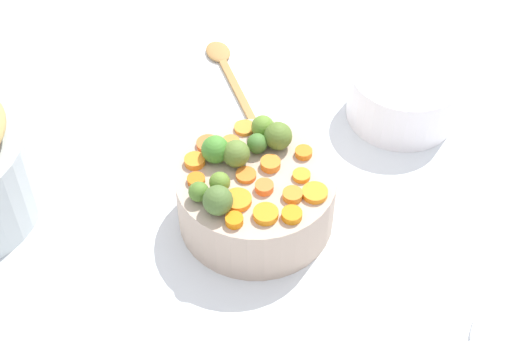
% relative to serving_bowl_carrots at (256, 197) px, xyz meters
% --- Properties ---
extents(tabletop, '(2.40, 2.40, 0.02)m').
position_rel_serving_bowl_carrots_xyz_m(tabletop, '(-0.01, 0.04, -0.06)').
color(tabletop, white).
rests_on(tabletop, ground).
extents(serving_bowl_carrots, '(0.24, 0.24, 0.10)m').
position_rel_serving_bowl_carrots_xyz_m(serving_bowl_carrots, '(0.00, 0.00, 0.00)').
color(serving_bowl_carrots, '#BFA692').
rests_on(serving_bowl_carrots, tabletop).
extents(carrot_slice_0, '(0.04, 0.04, 0.01)m').
position_rel_serving_bowl_carrots_xyz_m(carrot_slice_0, '(0.07, -0.01, 0.05)').
color(carrot_slice_0, orange).
rests_on(carrot_slice_0, serving_bowl_carrots).
extents(carrot_slice_1, '(0.04, 0.04, 0.01)m').
position_rel_serving_bowl_carrots_xyz_m(carrot_slice_1, '(0.09, 0.02, 0.05)').
color(carrot_slice_1, orange).
rests_on(carrot_slice_1, serving_bowl_carrots).
extents(carrot_slice_2, '(0.04, 0.04, 0.01)m').
position_rel_serving_bowl_carrots_xyz_m(carrot_slice_2, '(-0.09, 0.01, 0.05)').
color(carrot_slice_2, orange).
rests_on(carrot_slice_2, serving_bowl_carrots).
extents(carrot_slice_3, '(0.04, 0.04, 0.01)m').
position_rel_serving_bowl_carrots_xyz_m(carrot_slice_3, '(0.08, 0.06, 0.05)').
color(carrot_slice_3, orange).
rests_on(carrot_slice_3, serving_bowl_carrots).
extents(carrot_slice_4, '(0.03, 0.03, 0.01)m').
position_rel_serving_bowl_carrots_xyz_m(carrot_slice_4, '(-0.05, -0.05, 0.05)').
color(carrot_slice_4, orange).
rests_on(carrot_slice_4, serving_bowl_carrots).
extents(carrot_slice_5, '(0.04, 0.04, 0.01)m').
position_rel_serving_bowl_carrots_xyz_m(carrot_slice_5, '(-0.03, 0.01, 0.05)').
color(carrot_slice_5, orange).
rests_on(carrot_slice_5, serving_bowl_carrots).
extents(carrot_slice_6, '(0.06, 0.06, 0.01)m').
position_rel_serving_bowl_carrots_xyz_m(carrot_slice_6, '(-0.02, 0.05, 0.05)').
color(carrot_slice_6, orange).
rests_on(carrot_slice_6, serving_bowl_carrots).
extents(carrot_slice_7, '(0.04, 0.04, 0.01)m').
position_rel_serving_bowl_carrots_xyz_m(carrot_slice_7, '(-0.05, 0.08, 0.06)').
color(carrot_slice_7, orange).
rests_on(carrot_slice_7, serving_bowl_carrots).
extents(carrot_slice_8, '(0.04, 0.04, 0.01)m').
position_rel_serving_bowl_carrots_xyz_m(carrot_slice_8, '(-0.07, 0.04, 0.05)').
color(carrot_slice_8, orange).
rests_on(carrot_slice_8, serving_bowl_carrots).
extents(carrot_slice_9, '(0.04, 0.04, 0.01)m').
position_rel_serving_bowl_carrots_xyz_m(carrot_slice_9, '(-0.00, -0.03, 0.06)').
color(carrot_slice_9, orange).
rests_on(carrot_slice_9, serving_bowl_carrots).
extents(carrot_slice_10, '(0.05, 0.05, 0.01)m').
position_rel_serving_bowl_carrots_xyz_m(carrot_slice_10, '(-0.08, -0.04, 0.05)').
color(carrot_slice_10, orange).
rests_on(carrot_slice_10, serving_bowl_carrots).
extents(carrot_slice_11, '(0.03, 0.03, 0.01)m').
position_rel_serving_bowl_carrots_xyz_m(carrot_slice_11, '(-0.01, -0.08, 0.05)').
color(carrot_slice_11, orange).
rests_on(carrot_slice_11, serving_bowl_carrots).
extents(carrot_slice_12, '(0.03, 0.03, 0.01)m').
position_rel_serving_bowl_carrots_xyz_m(carrot_slice_12, '(0.05, 0.08, 0.05)').
color(carrot_slice_12, orange).
rests_on(carrot_slice_12, serving_bowl_carrots).
extents(carrot_slice_13, '(0.03, 0.03, 0.01)m').
position_rel_serving_bowl_carrots_xyz_m(carrot_slice_13, '(0.09, -0.05, 0.05)').
color(carrot_slice_13, orange).
rests_on(carrot_slice_13, serving_bowl_carrots).
extents(carrot_slice_14, '(0.04, 0.04, 0.01)m').
position_rel_serving_bowl_carrots_xyz_m(carrot_slice_14, '(-0.07, -0.01, 0.05)').
color(carrot_slice_14, orange).
rests_on(carrot_slice_14, serving_bowl_carrots).
extents(carrot_slice_15, '(0.04, 0.04, 0.01)m').
position_rel_serving_bowl_carrots_xyz_m(carrot_slice_15, '(0.01, 0.01, 0.05)').
color(carrot_slice_15, orange).
rests_on(carrot_slice_15, serving_bowl_carrots).
extents(brussels_sprout_0, '(0.03, 0.03, 0.03)m').
position_rel_serving_bowl_carrots_xyz_m(brussels_sprout_0, '(0.04, -0.03, 0.06)').
color(brussels_sprout_0, '#43732E').
rests_on(brussels_sprout_0, serving_bowl_carrots).
extents(brussels_sprout_1, '(0.03, 0.03, 0.03)m').
position_rel_serving_bowl_carrots_xyz_m(brussels_sprout_1, '(0.01, 0.06, 0.06)').
color(brussels_sprout_1, olive).
rests_on(brussels_sprout_1, serving_bowl_carrots).
extents(brussels_sprout_2, '(0.03, 0.03, 0.03)m').
position_rel_serving_bowl_carrots_xyz_m(brussels_sprout_2, '(0.02, 0.09, 0.06)').
color(brussels_sprout_2, '#4F792A').
rests_on(brussels_sprout_2, serving_bowl_carrots).
extents(brussels_sprout_3, '(0.04, 0.04, 0.04)m').
position_rel_serving_bowl_carrots_xyz_m(brussels_sprout_3, '(0.04, 0.01, 0.07)').
color(brussels_sprout_3, olive).
rests_on(brussels_sprout_3, serving_bowl_carrots).
extents(brussels_sprout_4, '(0.04, 0.04, 0.04)m').
position_rel_serving_bowl_carrots_xyz_m(brussels_sprout_4, '(-0.02, 0.08, 0.07)').
color(brussels_sprout_4, '#4D6C31').
rests_on(brussels_sprout_4, serving_bowl_carrots).
extents(brussels_sprout_5, '(0.04, 0.04, 0.04)m').
position_rel_serving_bowl_carrots_xyz_m(brussels_sprout_5, '(0.03, -0.06, 0.07)').
color(brussels_sprout_5, '#58762C').
rests_on(brussels_sprout_5, serving_bowl_carrots).
extents(brussels_sprout_6, '(0.04, 0.04, 0.04)m').
position_rel_serving_bowl_carrots_xyz_m(brussels_sprout_6, '(0.06, 0.03, 0.07)').
color(brussels_sprout_6, '#45892E').
rests_on(brussels_sprout_6, serving_bowl_carrots).
extents(brussels_sprout_7, '(0.04, 0.04, 0.04)m').
position_rel_serving_bowl_carrots_xyz_m(brussels_sprout_7, '(0.06, -0.06, 0.07)').
color(brussels_sprout_7, olive).
rests_on(brussels_sprout_7, serving_bowl_carrots).
extents(wooden_spoon, '(0.29, 0.13, 0.01)m').
position_rel_serving_bowl_carrots_xyz_m(wooden_spoon, '(0.30, -0.18, -0.04)').
color(wooden_spoon, '#B07D42').
rests_on(wooden_spoon, tabletop).
extents(casserole_dish, '(0.19, 0.19, 0.09)m').
position_rel_serving_bowl_carrots_xyz_m(casserole_dish, '(0.02, -0.35, -0.00)').
color(casserole_dish, white).
rests_on(casserole_dish, tabletop).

